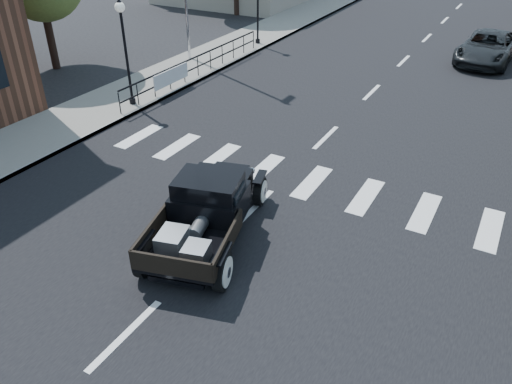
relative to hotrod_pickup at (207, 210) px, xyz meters
The scene contains 10 objects.
ground 0.94m from the hotrod_pickup, 45.68° to the right, with size 120.00×120.00×0.00m, color black.
road 14.67m from the hotrod_pickup, 88.62° to the left, with size 14.00×80.00×0.02m, color black.
road_markings 9.68m from the hotrod_pickup, 87.91° to the left, with size 12.00×60.00×0.06m, color silver, non-canonical shape.
sidewalk_left 16.77m from the hotrod_pickup, 119.10° to the left, with size 3.00×80.00×0.15m, color gray.
railing 11.88m from the hotrod_pickup, 125.78° to the left, with size 0.08×10.00×1.00m, color black, non-canonical shape.
banner 10.28m from the hotrod_pickup, 131.96° to the left, with size 0.04×2.20×0.60m, color silver, non-canonical shape.
lamp_post_b 9.27m from the hotrod_pickup, 142.11° to the left, with size 0.36×0.36×3.85m, color black, non-canonical shape.
lamp_post_c 17.28m from the hotrod_pickup, 114.87° to the left, with size 0.36×0.36×3.85m, color black, non-canonical shape.
hotrod_pickup is the anchor object (origin of this frame).
second_car 18.83m from the hotrod_pickup, 78.18° to the left, with size 2.33×5.06×1.41m, color black.
Camera 1 is at (5.40, -7.61, 7.27)m, focal length 35.00 mm.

